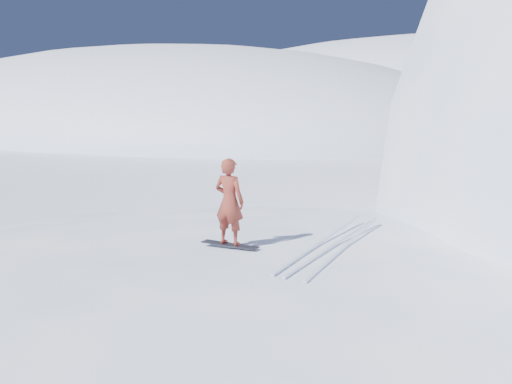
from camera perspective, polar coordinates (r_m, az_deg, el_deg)
far_ridge_a at (r=100.21m, az=-11.34°, el=6.03°), size 120.00×70.00×28.00m
far_ridge_c at (r=124.88m, az=16.14°, el=6.49°), size 140.00×90.00×36.00m
snowboard at (r=13.11m, az=-2.65°, el=-5.27°), size 1.45×0.46×0.02m
snowboarder at (r=12.89m, az=-2.68°, el=-0.97°), size 0.78×0.57×1.98m
vapor_plume at (r=85.19m, az=-16.05°, el=5.26°), size 8.92×7.14×6.25m
board_tracks at (r=13.48m, az=8.05°, el=-4.91°), size 1.97×5.93×0.04m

